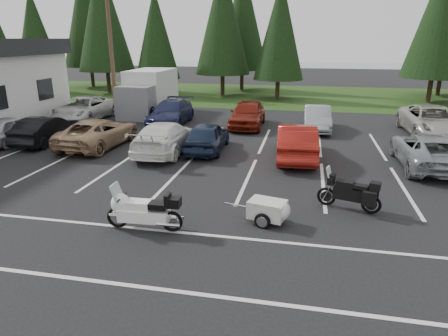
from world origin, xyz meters
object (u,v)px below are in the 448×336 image
Objects in this scene: car_far_3 at (317,118)px; cargo_trailer at (267,212)px; box_truck at (146,93)px; car_far_0 at (83,109)px; utility_pole at (111,42)px; car_near_4 at (207,136)px; touring_motorcycle at (144,207)px; car_near_3 at (165,137)px; car_far_1 at (171,113)px; car_near_1 at (46,130)px; car_near_0 at (12,129)px; adventure_motorcycle at (349,190)px; car_far_2 at (248,114)px; car_far_4 at (433,121)px; car_near_2 at (98,133)px; car_near_6 at (428,151)px; car_near_5 at (296,141)px.

car_far_3 is 2.79× the size of cargo_trailer.
box_truck is 4.19m from car_far_0.
car_near_4 is at bearing -42.52° from utility_pole.
touring_motorcycle is (6.39, -16.02, -0.80)m from box_truck.
utility_pole is at bearing -52.69° from car_near_3.
car_far_1 is at bearing 133.34° from cargo_trailer.
utility_pole reaches higher than car_near_1.
car_near_0 is 1.93× the size of adventure_motorcycle.
touring_motorcycle is 1.62× the size of cargo_trailer.
box_truck is 1.25× the size of car_far_2.
car_far_3 is at bearing 68.21° from touring_motorcycle.
car_far_4 reaches higher than cargo_trailer.
car_near_3 is 2.06× the size of touring_motorcycle.
car_near_2 is 5.82m from car_far_1.
adventure_motorcycle is (-3.45, -5.00, -0.03)m from car_near_6.
car_near_1 is 0.90× the size of car_far_2.
car_near_1 is at bearing -89.52° from utility_pole.
car_near_4 is 4.03m from car_near_5.
car_near_5 is at bearing -33.04° from utility_pole.
car_far_0 is 1.18× the size of car_far_2.
cargo_trailer is at bearing 159.37° from car_near_0.
touring_motorcycle is at bearing -68.25° from box_truck.
box_truck is 17.22m from car_far_4.
car_far_4 is 12.03m from adventure_motorcycle.
car_far_2 is (-2.97, 5.95, 0.02)m from car_near_5.
car_far_4 is at bearing -8.88° from box_truck.
car_far_2 reaches higher than car_near_1.
car_far_2 is at bearing -66.97° from car_near_5.
adventure_motorcycle is (5.72, -5.58, -0.03)m from car_near_4.
car_far_2 is at bearing 177.04° from car_far_4.
cargo_trailer is at bearing 145.40° from car_near_2.
car_near_1 is 5.52m from car_far_0.
car_near_2 is at bearing 1.30° from car_near_4.
car_far_0 is 18.45m from adventure_motorcycle.
car_near_4 is at bearing -58.44° from car_far_1.
utility_pole is 18.10m from touring_motorcycle.
car_near_4 is at bearing -9.77° from car_near_5.
adventure_motorcycle is at bearing -43.25° from utility_pole.
car_far_4 is (1.71, 5.87, 0.10)m from car_near_6.
box_truck is 3.89× the size of cargo_trailer.
car_near_5 reaches higher than car_far_1.
car_near_6 is at bearing 61.85° from cargo_trailer.
car_near_2 is 8.53m from car_far_2.
utility_pole is 1.87× the size of car_near_2.
car_far_4 reaches higher than car_far_1.
utility_pole is at bearing -25.13° from car_near_6.
box_truck is 1.39× the size of car_far_3.
car_near_4 is 0.87× the size of car_far_2.
car_near_3 reaches higher than car_near_2.
car_far_0 is 2.53× the size of adventure_motorcycle.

